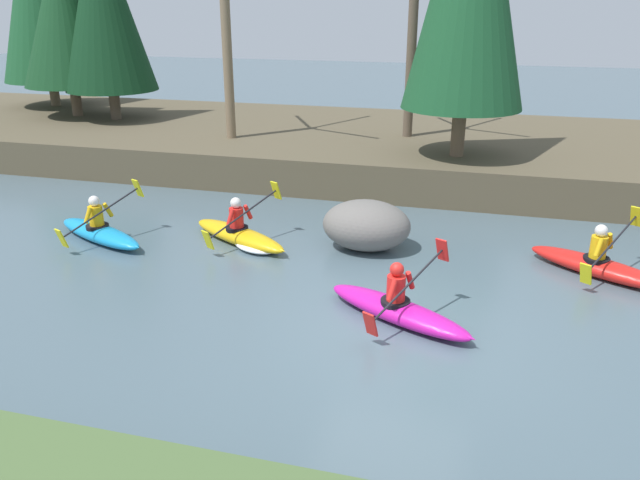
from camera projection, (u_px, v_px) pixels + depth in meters
ground_plane at (395, 331)px, 9.80m from camera, size 90.00×90.00×0.00m
riverbank_far at (448, 151)px, 19.28m from camera, size 44.00×8.75×1.00m
conifer_tree_left at (64, 15)px, 21.13m from camera, size 3.22×3.22×5.72m
conifer_tree_mid_left at (103, 3)px, 20.31m from camera, size 3.07×3.07×6.58m
bare_tree_upstream at (228, 26)px, 17.66m from camera, size 3.71×3.67×6.75m
bare_tree_mid_upstream at (413, 45)px, 18.05m from camera, size 3.13×3.09×5.64m
kayaker_lead at (599, 265)px, 11.69m from camera, size 2.61×1.99×1.20m
kayaker_middle at (399, 309)px, 10.04m from camera, size 2.67×1.93×1.20m
kayaker_trailing at (242, 236)px, 13.22m from camera, size 2.67×1.94×1.20m
kayaker_far_back at (100, 231)px, 13.39m from camera, size 2.71×1.96×1.20m
boulder_midstream at (366, 225)px, 12.88m from camera, size 1.83×1.43×1.03m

